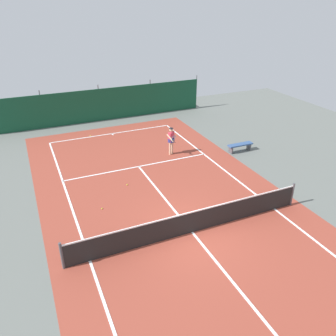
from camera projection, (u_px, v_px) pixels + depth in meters
ground_plane at (192, 232)px, 13.67m from camera, size 36.00×36.00×0.00m
court_surface at (192, 232)px, 13.67m from camera, size 11.02×26.60×0.01m
tennis_net at (192, 222)px, 13.44m from camera, size 10.12×0.10×1.10m
back_fence at (99, 110)px, 25.96m from camera, size 16.30×0.98×2.70m
tennis_player at (171, 139)px, 19.96m from camera, size 0.56×0.83×1.64m
tennis_ball_near_player at (102, 208)px, 15.13m from camera, size 0.07×0.07×0.07m
tennis_ball_midcourt at (127, 185)px, 17.03m from camera, size 0.07×0.07×0.07m
tennis_ball_by_sideline at (90, 135)px, 23.01m from camera, size 0.07×0.07×0.07m
courtside_bench at (240, 146)px, 20.58m from camera, size 1.60×0.40×0.49m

